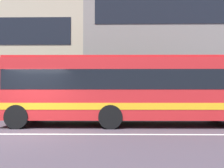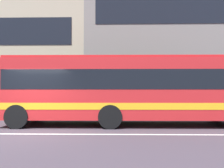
# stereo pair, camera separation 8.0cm
# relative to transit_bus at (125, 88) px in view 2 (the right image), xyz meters

# --- Properties ---
(ground_plane) EXTENTS (160.00, 160.00, 0.00)m
(ground_plane) POSITION_rel_transit_bus_xyz_m (-3.85, -2.34, -1.71)
(ground_plane) COLOR #473B43
(lane_centre_line) EXTENTS (60.00, 0.16, 0.01)m
(lane_centre_line) POSITION_rel_transit_bus_xyz_m (-3.85, -2.34, -1.71)
(lane_centre_line) COLOR silver
(lane_centre_line) RESTS_ON ground_plane
(hedge_row_far) EXTENTS (22.75, 1.10, 1.00)m
(hedge_row_far) POSITION_rel_transit_bus_xyz_m (-7.44, 3.66, -1.21)
(hedge_row_far) COLOR #2C642A
(hedge_row_far) RESTS_ON ground_plane
(apartment_block_right) EXTENTS (22.41, 9.65, 13.94)m
(apartment_block_right) POSITION_rel_transit_bus_xyz_m (8.25, 11.59, 5.26)
(apartment_block_right) COLOR gray
(apartment_block_right) RESTS_ON ground_plane
(transit_bus) EXTENTS (11.21, 2.62, 3.10)m
(transit_bus) POSITION_rel_transit_bus_xyz_m (0.00, 0.00, 0.00)
(transit_bus) COLOR red
(transit_bus) RESTS_ON ground_plane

